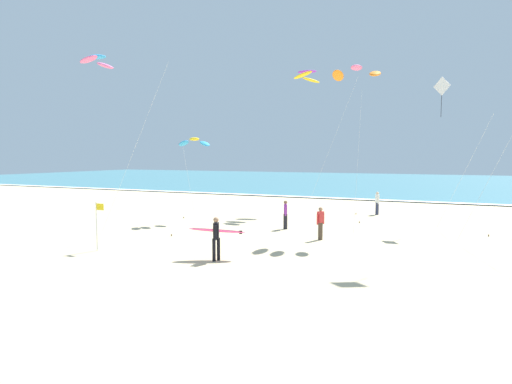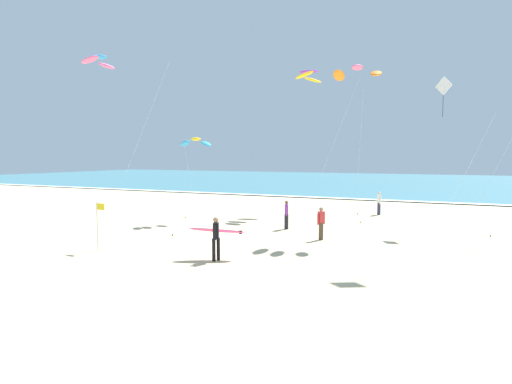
{
  "view_description": "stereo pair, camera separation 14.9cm",
  "coord_description": "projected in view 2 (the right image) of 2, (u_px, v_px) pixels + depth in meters",
  "views": [
    {
      "loc": [
        6.95,
        -10.54,
        4.05
      ],
      "look_at": [
        -0.33,
        5.4,
        2.59
      ],
      "focal_mm": 30.56,
      "sensor_mm": 36.0,
      "label": 1
    },
    {
      "loc": [
        7.08,
        -10.48,
        4.05
      ],
      "look_at": [
        -0.33,
        5.4,
        2.59
      ],
      "focal_mm": 30.56,
      "sensor_mm": 36.0,
      "label": 2
    }
  ],
  "objects": [
    {
      "name": "lifeguard_flag",
      "position": [
        98.0,
        221.0,
        18.54
      ],
      "size": [
        0.45,
        0.05,
        2.1
      ],
      "color": "silver",
      "rests_on": "ground"
    },
    {
      "name": "kite_arc_golden_mid",
      "position": [
        196.0,
        142.0,
        26.61
      ],
      "size": [
        2.31,
        2.16,
        5.17
      ],
      "color": "#2D99DB",
      "rests_on": "ground"
    },
    {
      "name": "shoreline_foam",
      "position": [
        372.0,
        199.0,
        39.57
      ],
      "size": [
        160.0,
        1.13,
        0.01
      ],
      "primitive_type": "cube",
      "color": "white",
      "rests_on": "ocean_water"
    },
    {
      "name": "ocean_water",
      "position": [
        408.0,
        182.0,
        66.39
      ],
      "size": [
        160.0,
        60.0,
        0.08
      ],
      "primitive_type": "cube",
      "color": "teal",
      "rests_on": "ground"
    },
    {
      "name": "ground_plane",
      "position": [
        189.0,
        294.0,
        12.79
      ],
      "size": [
        160.0,
        160.0,
        0.0
      ],
      "primitive_type": "plane",
      "color": "#D1BA8E"
    },
    {
      "name": "kite_arc_violet_near",
      "position": [
        309.0,
        76.0,
        30.64
      ],
      "size": [
        4.36,
        2.9,
        10.06
      ],
      "color": "yellow",
      "rests_on": "ground"
    },
    {
      "name": "surfer_lead",
      "position": [
        216.0,
        233.0,
        16.92
      ],
      "size": [
        2.23,
        1.37,
        1.71
      ],
      "color": "black",
      "rests_on": "ground"
    },
    {
      "name": "bystander_purple_top",
      "position": [
        286.0,
        215.0,
        24.03
      ],
      "size": [
        0.29,
        0.47,
        1.59
      ],
      "color": "black",
      "rests_on": "ground"
    },
    {
      "name": "bystander_red_top",
      "position": [
        321.0,
        223.0,
        20.94
      ],
      "size": [
        0.31,
        0.45,
        1.59
      ],
      "color": "#4C3D2D",
      "rests_on": "ground"
    },
    {
      "name": "kite_diamond_ivory_distant",
      "position": [
        445.0,
        93.0,
        23.41
      ],
      "size": [
        2.93,
        1.71,
        8.32
      ],
      "color": "white",
      "rests_on": "ground"
    },
    {
      "name": "bystander_white_top",
      "position": [
        379.0,
        203.0,
        29.84
      ],
      "size": [
        0.31,
        0.44,
        1.59
      ],
      "color": "#2D334C",
      "rests_on": "ground"
    },
    {
      "name": "kite_arc_cobalt_far",
      "position": [
        99.0,
        61.0,
        22.06
      ],
      "size": [
        4.47,
        2.25,
        9.14
      ],
      "color": "pink",
      "rests_on": "ground"
    },
    {
      "name": "kite_arc_rose_high",
      "position": [
        357.0,
        72.0,
        21.41
      ],
      "size": [
        2.47,
        5.1,
        8.48
      ],
      "color": "orange",
      "rests_on": "ground"
    }
  ]
}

